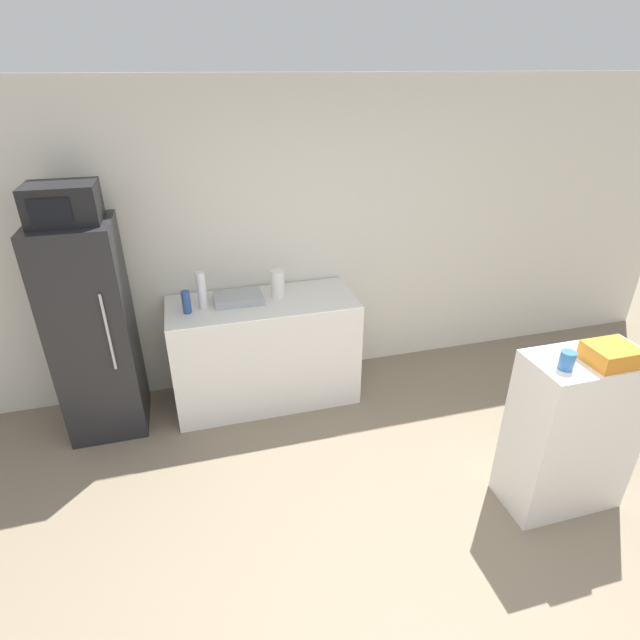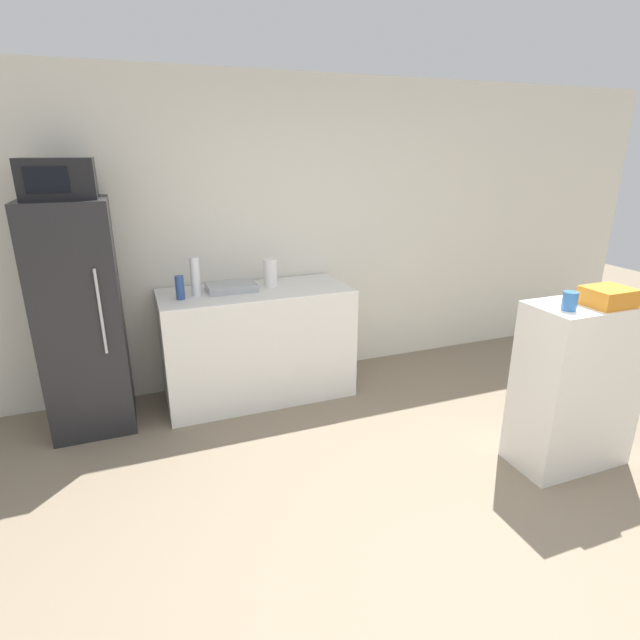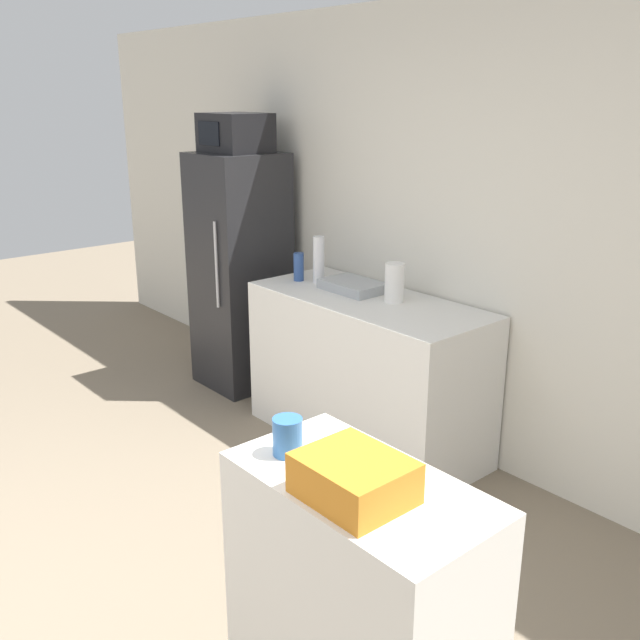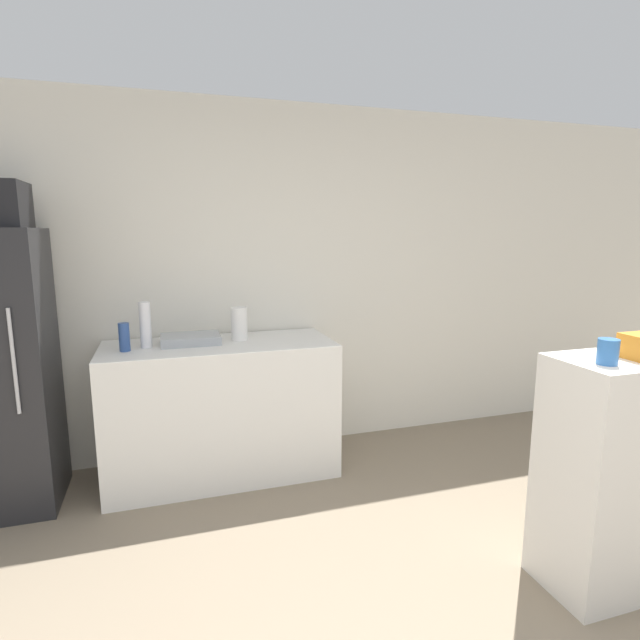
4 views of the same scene
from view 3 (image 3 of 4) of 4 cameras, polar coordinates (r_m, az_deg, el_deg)
name	(u,v)px [view 3 (image 3 of 4)]	position (r m, az deg, el deg)	size (l,w,h in m)	color
wall_back	(448,235)	(4.22, 10.21, 6.68)	(8.00, 0.06, 2.60)	silver
refrigerator	(240,272)	(5.19, -6.40, 3.81)	(0.56, 0.59, 1.70)	#232326
microwave	(235,133)	(5.05, -6.80, 14.65)	(0.45, 0.37, 0.26)	black
counter	(367,372)	(4.37, 3.75, -4.13)	(1.53, 0.65, 0.93)	silver
sink_basin	(353,286)	(4.37, 2.67, 2.75)	(0.39, 0.26, 0.06)	#9EA3A8
bottle_tall	(319,260)	(4.52, -0.11, 4.84)	(0.07, 0.07, 0.30)	silver
bottle_short	(299,267)	(4.59, -1.72, 4.27)	(0.07, 0.07, 0.18)	#2D4C8C
basket	(354,478)	(1.83, 2.74, -12.52)	(0.27, 0.23, 0.11)	orange
jar	(288,436)	(2.03, -2.61, -9.29)	(0.09, 0.09, 0.11)	#336BB2
paper_towel_roll	(394,283)	(4.13, 5.98, 3.00)	(0.11, 0.11, 0.23)	white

